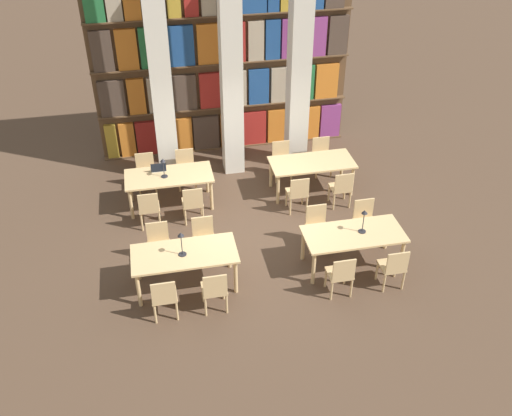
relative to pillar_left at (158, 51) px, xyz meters
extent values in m
plane|color=#4C3828|center=(1.51, -2.55, -3.00)|extent=(40.00, 40.00, 0.00)
cube|color=brown|center=(1.51, 1.16, -0.25)|extent=(6.07, 0.06, 5.50)
cube|color=brown|center=(1.51, 1.16, -2.98)|extent=(6.07, 0.35, 0.03)
cube|color=#B7932D|center=(-1.29, 1.13, -2.53)|extent=(0.27, 0.20, 0.88)
cube|color=orange|center=(-0.91, 1.13, -2.53)|extent=(0.36, 0.20, 0.88)
cube|color=maroon|center=(-0.37, 1.13, -2.53)|extent=(0.65, 0.20, 0.88)
cube|color=orange|center=(0.33, 1.13, -2.53)|extent=(0.67, 0.20, 0.88)
cube|color=#47382D|center=(1.02, 1.13, -2.53)|extent=(0.63, 0.20, 0.88)
cube|color=orange|center=(1.60, 1.13, -2.53)|extent=(0.42, 0.20, 0.88)
cube|color=maroon|center=(2.19, 1.13, -2.53)|extent=(0.70, 0.20, 0.88)
cube|color=orange|center=(2.90, 1.13, -2.53)|extent=(0.63, 0.20, 0.88)
cube|color=orange|center=(3.60, 1.13, -2.53)|extent=(0.68, 0.20, 0.88)
cube|color=#84387A|center=(4.24, 1.13, -2.53)|extent=(0.52, 0.20, 0.88)
cube|color=brown|center=(1.51, 1.16, -1.89)|extent=(6.07, 0.35, 0.03)
cube|color=#47382D|center=(-1.12, 1.13, -1.43)|extent=(0.60, 0.20, 0.87)
cube|color=orange|center=(-0.56, 1.13, -1.43)|extent=(0.39, 0.20, 0.87)
cube|color=tan|center=(-0.05, 1.13, -1.43)|extent=(0.50, 0.20, 0.87)
cube|color=#47382D|center=(0.54, 1.13, -1.43)|extent=(0.59, 0.20, 0.87)
cube|color=maroon|center=(1.25, 1.13, -1.43)|extent=(0.68, 0.20, 0.87)
cube|color=tan|center=(1.84, 1.13, -1.43)|extent=(0.40, 0.20, 0.87)
cube|color=navy|center=(2.35, 1.13, -1.43)|extent=(0.49, 0.20, 0.87)
cube|color=tan|center=(2.98, 1.13, -1.43)|extent=(0.64, 0.20, 0.87)
cube|color=#236B38|center=(3.55, 1.13, -1.43)|extent=(0.36, 0.20, 0.87)
cube|color=orange|center=(4.06, 1.13, -1.43)|extent=(0.57, 0.20, 0.87)
cube|color=brown|center=(1.51, 1.16, -0.78)|extent=(6.07, 0.35, 0.03)
cube|color=#47382D|center=(-1.18, 1.13, -0.31)|extent=(0.47, 0.20, 0.92)
cube|color=orange|center=(-0.64, 1.13, -0.31)|extent=(0.47, 0.20, 0.92)
cube|color=#236B38|center=(-0.11, 1.13, -0.31)|extent=(0.50, 0.20, 0.92)
cube|color=navy|center=(0.53, 1.13, -0.31)|extent=(0.63, 0.20, 0.92)
cube|color=orange|center=(1.19, 1.13, -0.31)|extent=(0.53, 0.20, 0.92)
cube|color=maroon|center=(1.76, 1.13, -0.31)|extent=(0.54, 0.20, 0.92)
cube|color=tan|center=(2.28, 1.13, -0.31)|extent=(0.37, 0.20, 0.92)
cube|color=navy|center=(2.68, 1.13, -0.31)|extent=(0.34, 0.20, 0.92)
cube|color=#84387A|center=(3.03, 1.13, -0.31)|extent=(0.27, 0.20, 0.92)
cube|color=#47382D|center=(3.32, 1.13, -0.31)|extent=(0.27, 0.20, 0.92)
cube|color=#84387A|center=(3.74, 1.13, -0.31)|extent=(0.45, 0.20, 0.92)
cube|color=#47382D|center=(4.26, 1.13, -0.31)|extent=(0.47, 0.20, 0.92)
cube|color=brown|center=(1.51, 1.16, 0.32)|extent=(6.07, 0.35, 0.03)
cube|color=#236B38|center=(-1.21, 1.13, 0.73)|extent=(0.43, 0.20, 0.80)
cube|color=tan|center=(-0.79, 1.13, 0.73)|extent=(0.33, 0.20, 0.80)
cube|color=orange|center=(-0.41, 1.13, 0.73)|extent=(0.36, 0.20, 0.80)
cube|color=beige|center=(0.00, 0.00, 0.00)|extent=(0.45, 0.45, 6.00)
cube|color=beige|center=(1.51, 0.00, 0.00)|extent=(0.45, 0.45, 6.00)
cube|color=beige|center=(3.03, 0.00, 0.00)|extent=(0.45, 0.45, 6.00)
cube|color=tan|center=(0.00, -3.86, -2.27)|extent=(1.84, 0.86, 0.04)
cylinder|color=tan|center=(-0.84, -4.21, -2.64)|extent=(0.07, 0.07, 0.71)
cylinder|color=tan|center=(0.84, -4.21, -2.64)|extent=(0.07, 0.07, 0.71)
cylinder|color=tan|center=(-0.84, -3.52, -2.64)|extent=(0.07, 0.07, 0.71)
cylinder|color=tan|center=(0.84, -3.52, -2.64)|extent=(0.07, 0.07, 0.71)
cylinder|color=tan|center=(-0.60, -4.34, -2.79)|extent=(0.04, 0.04, 0.41)
cylinder|color=tan|center=(-0.24, -4.34, -2.79)|extent=(0.04, 0.04, 0.41)
cylinder|color=tan|center=(-0.60, -4.68, -2.79)|extent=(0.04, 0.04, 0.41)
cylinder|color=tan|center=(-0.24, -4.68, -2.79)|extent=(0.04, 0.04, 0.41)
cube|color=tan|center=(-0.42, -4.51, -2.57)|extent=(0.42, 0.40, 0.04)
cube|color=tan|center=(-0.42, -4.70, -2.34)|extent=(0.40, 0.03, 0.42)
cylinder|color=tan|center=(-0.24, -3.39, -2.79)|extent=(0.04, 0.04, 0.41)
cylinder|color=tan|center=(-0.60, -3.39, -2.79)|extent=(0.04, 0.04, 0.41)
cylinder|color=tan|center=(-0.24, -3.05, -2.79)|extent=(0.04, 0.04, 0.41)
cylinder|color=tan|center=(-0.60, -3.05, -2.79)|extent=(0.04, 0.04, 0.41)
cube|color=tan|center=(-0.42, -3.22, -2.57)|extent=(0.42, 0.40, 0.04)
cube|color=tan|center=(-0.42, -3.03, -2.34)|extent=(0.40, 0.03, 0.42)
cylinder|color=tan|center=(0.24, -4.34, -2.79)|extent=(0.04, 0.04, 0.41)
cylinder|color=tan|center=(0.60, -4.34, -2.79)|extent=(0.04, 0.04, 0.41)
cylinder|color=tan|center=(0.24, -4.68, -2.79)|extent=(0.04, 0.04, 0.41)
cylinder|color=tan|center=(0.60, -4.68, -2.79)|extent=(0.04, 0.04, 0.41)
cube|color=tan|center=(0.42, -4.51, -2.57)|extent=(0.42, 0.40, 0.04)
cube|color=tan|center=(0.42, -4.70, -2.34)|extent=(0.40, 0.03, 0.42)
cylinder|color=tan|center=(0.60, -3.39, -2.79)|extent=(0.04, 0.04, 0.41)
cylinder|color=tan|center=(0.24, -3.39, -2.79)|extent=(0.04, 0.04, 0.41)
cylinder|color=tan|center=(0.60, -3.05, -2.79)|extent=(0.04, 0.04, 0.41)
cylinder|color=tan|center=(0.24, -3.05, -2.79)|extent=(0.04, 0.04, 0.41)
cube|color=tan|center=(0.42, -3.22, -2.57)|extent=(0.42, 0.40, 0.04)
cube|color=tan|center=(0.42, -3.03, -2.34)|extent=(0.40, 0.03, 0.42)
cylinder|color=#232328|center=(-0.03, -3.90, -2.24)|extent=(0.14, 0.14, 0.01)
cylinder|color=#232328|center=(-0.03, -3.90, -2.03)|extent=(0.02, 0.02, 0.39)
cone|color=#232328|center=(-0.03, -3.90, -1.80)|extent=(0.11, 0.11, 0.07)
cube|color=tan|center=(3.08, -3.92, -2.27)|extent=(1.84, 0.86, 0.04)
cylinder|color=tan|center=(2.24, -4.27, -2.64)|extent=(0.07, 0.07, 0.71)
cylinder|color=tan|center=(3.91, -4.27, -2.64)|extent=(0.07, 0.07, 0.71)
cylinder|color=tan|center=(2.24, -3.57, -2.64)|extent=(0.07, 0.07, 0.71)
cylinder|color=tan|center=(3.91, -3.57, -2.64)|extent=(0.07, 0.07, 0.71)
cylinder|color=tan|center=(2.43, -4.40, -2.79)|extent=(0.04, 0.04, 0.41)
cylinder|color=tan|center=(2.79, -4.40, -2.79)|extent=(0.04, 0.04, 0.41)
cylinder|color=tan|center=(2.43, -4.74, -2.79)|extent=(0.04, 0.04, 0.41)
cylinder|color=tan|center=(2.79, -4.74, -2.79)|extent=(0.04, 0.04, 0.41)
cube|color=tan|center=(2.61, -4.57, -2.57)|extent=(0.42, 0.40, 0.04)
cube|color=tan|center=(2.61, -4.75, -2.34)|extent=(0.40, 0.03, 0.42)
cylinder|color=tan|center=(2.79, -3.44, -2.79)|extent=(0.04, 0.04, 0.41)
cylinder|color=tan|center=(2.43, -3.44, -2.79)|extent=(0.04, 0.04, 0.41)
cylinder|color=tan|center=(2.79, -3.10, -2.79)|extent=(0.04, 0.04, 0.41)
cylinder|color=tan|center=(2.43, -3.10, -2.79)|extent=(0.04, 0.04, 0.41)
cube|color=tan|center=(2.61, -3.27, -2.57)|extent=(0.42, 0.40, 0.04)
cube|color=tan|center=(2.61, -3.09, -2.34)|extent=(0.40, 0.03, 0.42)
cylinder|color=tan|center=(3.40, -4.40, -2.79)|extent=(0.04, 0.04, 0.41)
cylinder|color=tan|center=(3.76, -4.40, -2.79)|extent=(0.04, 0.04, 0.41)
cylinder|color=tan|center=(3.40, -4.74, -2.79)|extent=(0.04, 0.04, 0.41)
cylinder|color=tan|center=(3.76, -4.74, -2.79)|extent=(0.04, 0.04, 0.41)
cube|color=tan|center=(3.58, -4.57, -2.57)|extent=(0.42, 0.40, 0.04)
cube|color=tan|center=(3.58, -4.75, -2.34)|extent=(0.40, 0.03, 0.42)
cylinder|color=tan|center=(3.76, -3.44, -2.79)|extent=(0.04, 0.04, 0.41)
cylinder|color=tan|center=(3.40, -3.44, -2.79)|extent=(0.04, 0.04, 0.41)
cylinder|color=tan|center=(3.76, -3.10, -2.79)|extent=(0.04, 0.04, 0.41)
cylinder|color=tan|center=(3.40, -3.10, -2.79)|extent=(0.04, 0.04, 0.41)
cube|color=tan|center=(3.58, -3.27, -2.57)|extent=(0.42, 0.40, 0.04)
cube|color=tan|center=(3.58, -3.09, -2.34)|extent=(0.40, 0.03, 0.42)
cylinder|color=#232328|center=(3.24, -3.91, -2.24)|extent=(0.14, 0.14, 0.01)
cylinder|color=#232328|center=(3.24, -3.91, -2.03)|extent=(0.02, 0.02, 0.39)
cone|color=#232328|center=(3.24, -3.91, -1.80)|extent=(0.11, 0.11, 0.07)
cube|color=tan|center=(-0.06, -1.23, -2.27)|extent=(1.84, 0.86, 0.04)
cylinder|color=tan|center=(-0.90, -1.58, -2.64)|extent=(0.07, 0.07, 0.71)
cylinder|color=tan|center=(0.77, -1.58, -2.64)|extent=(0.07, 0.07, 0.71)
cylinder|color=tan|center=(-0.90, -0.88, -2.64)|extent=(0.07, 0.07, 0.71)
cylinder|color=tan|center=(0.77, -0.88, -2.64)|extent=(0.07, 0.07, 0.71)
cylinder|color=tan|center=(-0.72, -1.71, -2.79)|extent=(0.04, 0.04, 0.41)
cylinder|color=tan|center=(-0.36, -1.71, -2.79)|extent=(0.04, 0.04, 0.41)
cylinder|color=tan|center=(-0.72, -2.05, -2.79)|extent=(0.04, 0.04, 0.41)
cylinder|color=tan|center=(-0.36, -2.05, -2.79)|extent=(0.04, 0.04, 0.41)
cube|color=tan|center=(-0.54, -1.88, -2.57)|extent=(0.42, 0.40, 0.04)
cube|color=tan|center=(-0.54, -2.06, -2.34)|extent=(0.40, 0.03, 0.42)
cylinder|color=tan|center=(-0.36, -0.75, -2.79)|extent=(0.04, 0.04, 0.41)
cylinder|color=tan|center=(-0.72, -0.75, -2.79)|extent=(0.04, 0.04, 0.41)
cylinder|color=tan|center=(-0.36, -0.41, -2.79)|extent=(0.04, 0.04, 0.41)
cylinder|color=tan|center=(-0.72, -0.41, -2.79)|extent=(0.04, 0.04, 0.41)
cube|color=tan|center=(-0.54, -0.58, -2.57)|extent=(0.42, 0.40, 0.04)
cube|color=tan|center=(-0.54, -0.40, -2.34)|extent=(0.40, 0.03, 0.42)
cylinder|color=tan|center=(0.17, -1.71, -2.79)|extent=(0.04, 0.04, 0.41)
cylinder|color=tan|center=(0.53, -1.71, -2.79)|extent=(0.04, 0.04, 0.41)
cylinder|color=tan|center=(0.17, -2.05, -2.79)|extent=(0.04, 0.04, 0.41)
cylinder|color=tan|center=(0.53, -2.05, -2.79)|extent=(0.04, 0.04, 0.41)
cube|color=tan|center=(0.35, -1.88, -2.57)|extent=(0.42, 0.40, 0.04)
cube|color=tan|center=(0.35, -2.06, -2.34)|extent=(0.40, 0.03, 0.42)
cylinder|color=tan|center=(0.53, -0.75, -2.79)|extent=(0.04, 0.04, 0.41)
cylinder|color=tan|center=(0.17, -0.75, -2.79)|extent=(0.04, 0.04, 0.41)
cylinder|color=tan|center=(0.53, -0.41, -2.79)|extent=(0.04, 0.04, 0.41)
cylinder|color=tan|center=(0.17, -0.41, -2.79)|extent=(0.04, 0.04, 0.41)
cube|color=tan|center=(0.35, -0.58, -2.57)|extent=(0.42, 0.40, 0.04)
cube|color=tan|center=(0.35, -0.40, -2.34)|extent=(0.40, 0.03, 0.42)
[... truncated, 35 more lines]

